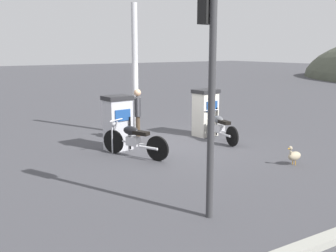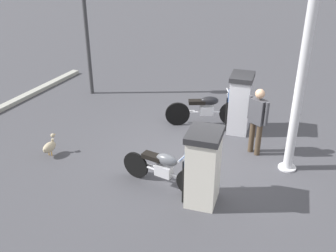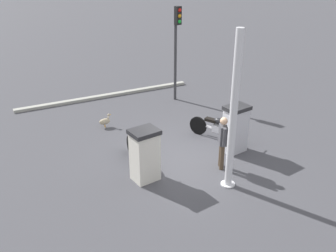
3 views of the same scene
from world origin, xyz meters
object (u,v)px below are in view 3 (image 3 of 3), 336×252
object	(u,v)px
motorcycle_near_pump	(217,127)
wandering_duck	(105,121)
motorcycle_far_pump	(136,150)
roadside_traffic_light	(177,38)
canopy_support_pole	(233,116)
fuel_pump_near	(235,129)
fuel_pump_far	(145,155)
attendant_person	(223,140)

from	to	relation	value
motorcycle_near_pump	wandering_duck	bearing A→B (deg)	44.70
motorcycle_far_pump	wandering_duck	xyz separation A→B (m)	(2.98, -0.18, -0.23)
motorcycle_far_pump	wandering_duck	size ratio (longest dim) A/B	3.74
roadside_traffic_light	canopy_support_pole	distance (m)	6.81
fuel_pump_near	wandering_duck	size ratio (longest dim) A/B	3.09
fuel_pump_near	motorcycle_far_pump	world-z (taller)	fuel_pump_near
fuel_pump_far	wandering_duck	xyz separation A→B (m)	(3.86, -0.34, -0.55)
fuel_pump_far	canopy_support_pole	bearing A→B (deg)	-128.33
canopy_support_pole	motorcycle_far_pump	bearing A→B (deg)	35.54
wandering_duck	roadside_traffic_light	distance (m)	4.63
fuel_pump_far	roadside_traffic_light	bearing A→B (deg)	-39.89
motorcycle_near_pump	attendant_person	size ratio (longest dim) A/B	1.21
fuel_pump_near	canopy_support_pole	distance (m)	2.40
motorcycle_far_pump	canopy_support_pole	distance (m)	3.29
motorcycle_near_pump	canopy_support_pole	bearing A→B (deg)	148.65
motorcycle_far_pump	roadside_traffic_light	size ratio (longest dim) A/B	0.48
attendant_person	wandering_duck	distance (m)	4.91
motorcycle_far_pump	roadside_traffic_light	world-z (taller)	roadside_traffic_light
motorcycle_near_pump	canopy_support_pole	xyz separation A→B (m)	(-2.36, 1.44, 1.61)
fuel_pump_far	attendant_person	bearing A→B (deg)	-105.38
wandering_duck	canopy_support_pole	world-z (taller)	canopy_support_pole
fuel_pump_far	roadside_traffic_light	distance (m)	6.71
fuel_pump_near	attendant_person	distance (m)	1.20
fuel_pump_near	wandering_duck	xyz separation A→B (m)	(3.86, 2.91, -0.55)
roadside_traffic_light	canopy_support_pole	xyz separation A→B (m)	(-6.38, 2.29, -0.62)
motorcycle_near_pump	motorcycle_far_pump	world-z (taller)	motorcycle_near_pump
canopy_support_pole	motorcycle_near_pump	bearing A→B (deg)	-31.35
motorcycle_near_pump	motorcycle_far_pump	xyz separation A→B (m)	(-0.02, 3.10, -0.00)
attendant_person	motorcycle_far_pump	bearing A→B (deg)	54.10
roadside_traffic_light	canopy_support_pole	size ratio (longest dim) A/B	0.92
attendant_person	roadside_traffic_light	distance (m)	6.12
wandering_duck	attendant_person	bearing A→B (deg)	-157.05
motorcycle_near_pump	roadside_traffic_light	distance (m)	4.68
fuel_pump_near	wandering_duck	distance (m)	4.87
motorcycle_far_pump	roadside_traffic_light	distance (m)	6.08
motorcycle_far_pump	attendant_person	distance (m)	2.61
wandering_duck	canopy_support_pole	xyz separation A→B (m)	(-5.31, -1.49, 1.84)
fuel_pump_near	canopy_support_pole	xyz separation A→B (m)	(-1.45, 1.43, 1.28)
motorcycle_far_pump	wandering_duck	distance (m)	2.99
fuel_pump_near	wandering_duck	bearing A→B (deg)	37.03
roadside_traffic_light	canopy_support_pole	world-z (taller)	canopy_support_pole
motorcycle_far_pump	attendant_person	xyz separation A→B (m)	(-1.50, -2.08, 0.47)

